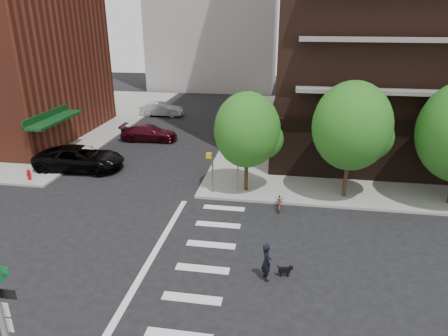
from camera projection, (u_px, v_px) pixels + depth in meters
ground at (138, 263)px, 18.08m from camera, size 120.00×120.00×0.00m
sidewalk_ne at (442, 136)px, 36.65m from camera, size 39.00×33.00×0.15m
sidewalk_nw at (0, 117)px, 43.33m from camera, size 31.00×33.00×0.15m
crosswalk at (185, 267)px, 17.75m from camera, size 3.85×13.00×0.01m
tree_a at (247, 130)px, 23.85m from camera, size 4.00×4.00×5.90m
tree_b at (352, 126)px, 22.78m from camera, size 4.50×4.50×6.65m
pedestrian_signal at (218, 166)px, 24.36m from camera, size 2.18×0.67×2.60m
fire_hydrant at (29, 174)px, 26.62m from camera, size 0.24×0.24×0.73m
parked_car_black at (80, 158)px, 28.59m from camera, size 3.26×6.40×1.73m
parked_car_maroon at (149, 133)px, 35.29m from camera, size 2.27×5.06×1.44m
parked_car_silver at (162, 109)px, 43.87m from camera, size 1.74×4.62×1.51m
scooter at (280, 201)px, 22.99m from camera, size 0.64×1.69×0.88m
dog_walker at (266, 262)px, 16.68m from camera, size 0.72×0.61×1.69m
dog at (285, 270)px, 17.03m from camera, size 0.61×0.22×0.51m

